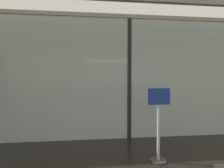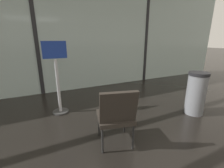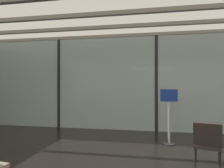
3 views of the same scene
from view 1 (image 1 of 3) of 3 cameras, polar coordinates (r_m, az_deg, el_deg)
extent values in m
cube|color=#A3B7B2|center=(4.98, 5.32, 1.63)|extent=(14.00, 0.08, 3.22)
cube|color=black|center=(4.98, 5.32, 1.63)|extent=(0.10, 0.12, 3.22)
cube|color=gray|center=(5.23, 5.39, 20.13)|extent=(13.72, 0.12, 0.10)
ellipsoid|color=#B2BCD6|center=(10.50, 3.77, 3.91)|extent=(10.23, 3.96, 3.96)
sphere|color=gray|center=(10.70, -21.92, 3.73)|extent=(2.18, 2.18, 2.18)
sphere|color=black|center=(8.57, -12.82, 6.25)|extent=(0.28, 0.28, 0.28)
sphere|color=black|center=(8.52, -6.76, 6.31)|extent=(0.28, 0.28, 0.28)
sphere|color=black|center=(8.57, -0.69, 6.30)|extent=(0.28, 0.28, 0.28)
sphere|color=black|center=(8.71, 5.24, 6.23)|extent=(0.28, 0.28, 0.28)
sphere|color=black|center=(8.94, 10.92, 6.09)|extent=(0.28, 0.28, 0.28)
sphere|color=black|center=(9.25, 16.27, 5.91)|extent=(0.28, 0.28, 0.28)
cylinder|color=#333333|center=(4.00, 14.18, -22.10)|extent=(0.32, 0.32, 0.03)
cylinder|color=#B2B2B7|center=(3.81, 14.26, -14.75)|extent=(0.06, 0.06, 1.10)
cube|color=navy|center=(3.67, 14.36, -3.77)|extent=(0.44, 0.03, 0.32)
camera|label=2|loc=(1.09, 64.80, -9.27)|focal=24.39mm
camera|label=3|loc=(2.22, 151.53, -4.38)|focal=32.28mm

